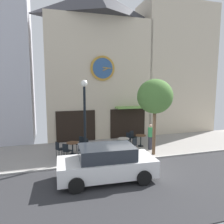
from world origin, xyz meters
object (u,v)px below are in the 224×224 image
(cafe_chair_facing_street, at_px, (128,138))
(street_tree, at_px, (155,97))
(pedestrian_green, at_px, (150,136))
(street_lamp, at_px, (85,120))
(cafe_chair_mid_row, at_px, (59,148))
(cafe_chair_curbside, at_px, (132,136))
(parked_car_white, at_px, (107,163))
(cafe_chair_facing_wall, at_px, (81,143))
(cafe_table_center_left, at_px, (124,141))
(cafe_chair_near_lamp, at_px, (66,150))
(cafe_table_leftmost, at_px, (141,138))
(cafe_chair_right_end, at_px, (133,144))
(cafe_chair_by_entrance, at_px, (86,145))
(cafe_table_near_curb, at_px, (73,146))

(cafe_chair_facing_street, bearing_deg, street_tree, -68.13)
(cafe_chair_facing_street, height_order, pedestrian_green, pedestrian_green)
(street_lamp, distance_m, street_tree, 4.31)
(cafe_chair_facing_street, height_order, cafe_chair_mid_row, same)
(cafe_chair_curbside, distance_m, parked_car_white, 6.05)
(street_lamp, distance_m, cafe_chair_facing_wall, 2.31)
(cafe_table_center_left, bearing_deg, street_tree, -47.33)
(cafe_chair_near_lamp, bearing_deg, cafe_chair_facing_wall, 51.25)
(cafe_chair_near_lamp, relative_size, cafe_chair_facing_street, 1.00)
(cafe_chair_facing_street, xyz_separation_m, parked_car_white, (-2.77, -4.62, 0.23))
(street_tree, xyz_separation_m, cafe_table_center_left, (-1.40, 1.52, -2.98))
(cafe_chair_near_lamp, bearing_deg, street_lamp, -13.35)
(street_tree, height_order, cafe_table_center_left, street_tree)
(cafe_table_leftmost, relative_size, parked_car_white, 0.18)
(street_tree, distance_m, cafe_chair_right_end, 3.24)
(street_lamp, distance_m, cafe_chair_by_entrance, 1.99)
(cafe_chair_right_end, height_order, cafe_chair_curbside, same)
(cafe_chair_facing_wall, distance_m, pedestrian_green, 4.51)
(street_lamp, bearing_deg, pedestrian_green, 6.61)
(street_tree, height_order, cafe_chair_by_entrance, street_tree)
(cafe_table_near_curb, bearing_deg, street_lamp, -55.76)
(street_lamp, bearing_deg, cafe_chair_curbside, 29.45)
(cafe_table_near_curb, relative_size, cafe_chair_mid_row, 0.84)
(cafe_chair_facing_wall, bearing_deg, cafe_table_near_curb, -134.46)
(cafe_table_leftmost, height_order, cafe_chair_near_lamp, cafe_chair_near_lamp)
(cafe_chair_mid_row, distance_m, pedestrian_green, 5.81)
(cafe_chair_facing_street, xyz_separation_m, cafe_chair_facing_wall, (-3.27, -0.16, 0.00))
(cafe_table_near_curb, bearing_deg, cafe_chair_curbside, 15.44)
(cafe_table_center_left, relative_size, pedestrian_green, 0.46)
(street_tree, relative_size, cafe_chair_near_lamp, 5.06)
(street_tree, bearing_deg, cafe_chair_right_end, 143.28)
(street_lamp, xyz_separation_m, cafe_chair_mid_row, (-1.45, 0.72, -1.74))
(cafe_chair_right_end, xyz_separation_m, pedestrian_green, (1.26, 0.21, 0.33))
(street_lamp, relative_size, parked_car_white, 1.02)
(cafe_chair_facing_wall, bearing_deg, cafe_chair_right_end, -21.48)
(cafe_chair_right_end, bearing_deg, cafe_chair_facing_wall, 158.52)
(cafe_chair_facing_street, xyz_separation_m, pedestrian_green, (1.11, -1.18, 0.33))
(cafe_table_center_left, relative_size, cafe_chair_curbside, 0.86)
(cafe_chair_mid_row, distance_m, cafe_chair_facing_wall, 1.63)
(cafe_chair_curbside, bearing_deg, cafe_chair_facing_wall, -170.91)
(cafe_chair_right_end, xyz_separation_m, parked_car_white, (-2.62, -3.23, 0.23))
(cafe_chair_facing_street, distance_m, cafe_chair_mid_row, 4.78)
(cafe_table_leftmost, xyz_separation_m, cafe_chair_facing_street, (-0.81, 0.36, -0.02))
(cafe_table_leftmost, height_order, cafe_chair_facing_street, cafe_chair_facing_street)
(street_tree, relative_size, cafe_chair_right_end, 5.06)
(street_tree, relative_size, cafe_chair_by_entrance, 5.06)
(cafe_table_center_left, xyz_separation_m, cafe_chair_by_entrance, (-2.52, -0.11, -0.00))
(cafe_table_center_left, height_order, cafe_chair_facing_wall, cafe_chair_facing_wall)
(cafe_chair_curbside, bearing_deg, cafe_table_center_left, -134.85)
(cafe_chair_by_entrance, height_order, cafe_chair_curbside, same)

